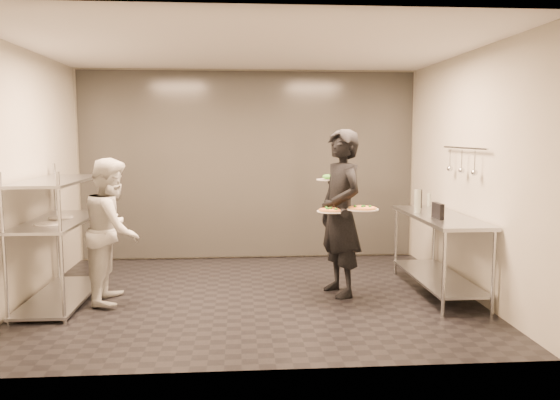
{
  "coord_description": "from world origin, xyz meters",
  "views": [
    {
      "loc": [
        -0.14,
        -6.12,
        1.85
      ],
      "look_at": [
        0.32,
        0.12,
        1.1
      ],
      "focal_mm": 35.0,
      "sensor_mm": 36.0,
      "label": 1
    }
  ],
  "objects": [
    {
      "name": "chef",
      "position": [
        -1.55,
        -0.04,
        0.8
      ],
      "size": [
        0.63,
        0.8,
        1.6
      ],
      "primitive_type": "imported",
      "rotation": [
        0.0,
        0.0,
        1.61
      ],
      "color": "silver",
      "rests_on": "ground"
    },
    {
      "name": "bottle_green",
      "position": [
        1.98,
        0.22,
        1.06
      ],
      "size": [
        0.08,
        0.08,
        0.28
      ],
      "primitive_type": "cylinder",
      "color": "gray",
      "rests_on": "prep_counter"
    },
    {
      "name": "pizza_plate_near",
      "position": [
        0.89,
        -0.18,
        1.01
      ],
      "size": [
        0.35,
        0.35,
        0.05
      ],
      "color": "silver",
      "rests_on": "waiter"
    },
    {
      "name": "pass_rack",
      "position": [
        -2.15,
        -0.0,
        0.77
      ],
      "size": [
        0.6,
        1.6,
        1.5
      ],
      "color": "#B3B6BA",
      "rests_on": "ground"
    },
    {
      "name": "prep_counter",
      "position": [
        2.18,
        0.0,
        0.63
      ],
      "size": [
        0.6,
        1.8,
        0.92
      ],
      "color": "#B3B6BA",
      "rests_on": "ground"
    },
    {
      "name": "room_shell",
      "position": [
        0.0,
        1.18,
        1.4
      ],
      "size": [
        5.0,
        4.0,
        2.8
      ],
      "color": "black",
      "rests_on": "ground"
    },
    {
      "name": "pos_monitor",
      "position": [
        2.06,
        -0.26,
        1.01
      ],
      "size": [
        0.06,
        0.25,
        0.18
      ],
      "primitive_type": "cube",
      "rotation": [
        0.0,
        0.0,
        0.03
      ],
      "color": "black",
      "rests_on": "prep_counter"
    },
    {
      "name": "utensil_rail",
      "position": [
        2.43,
        -0.0,
        1.55
      ],
      "size": [
        0.07,
        1.2,
        0.31
      ],
      "color": "#B3B6BA",
      "rests_on": "room_shell"
    },
    {
      "name": "salad_plate",
      "position": [
        0.91,
        0.35,
        1.33
      ],
      "size": [
        0.26,
        0.26,
        0.07
      ],
      "color": "silver",
      "rests_on": "waiter"
    },
    {
      "name": "pizza_plate_far",
      "position": [
        1.21,
        -0.26,
        1.04
      ],
      "size": [
        0.35,
        0.35,
        0.05
      ],
      "color": "silver",
      "rests_on": "waiter"
    },
    {
      "name": "bottle_dark",
      "position": [
        2.15,
        0.65,
        1.04
      ],
      "size": [
        0.07,
        0.07,
        0.24
      ],
      "primitive_type": "cylinder",
      "color": "black",
      "rests_on": "prep_counter"
    },
    {
      "name": "bottle_clear",
      "position": [
        2.33,
        0.8,
        1.01
      ],
      "size": [
        0.05,
        0.05,
        0.17
      ],
      "primitive_type": "cylinder",
      "color": "gray",
      "rests_on": "prep_counter"
    },
    {
      "name": "waiter",
      "position": [
        1.01,
        0.01,
        0.96
      ],
      "size": [
        0.65,
        0.81,
        1.91
      ],
      "primitive_type": "imported",
      "rotation": [
        0.0,
        0.0,
        -1.25
      ],
      "color": "black",
      "rests_on": "ground"
    }
  ]
}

